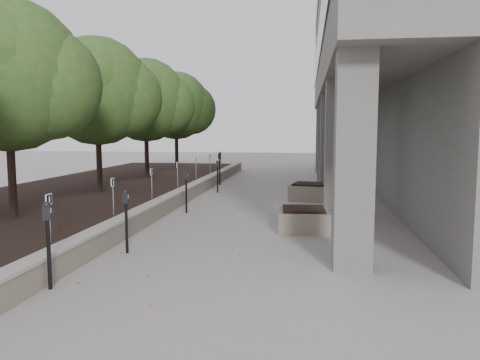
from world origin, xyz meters
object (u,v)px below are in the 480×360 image
Objects in this scene: planter_back at (309,191)px; parking_meter_3 at (186,192)px; crabapple_tree_2 at (8,108)px; parking_meter_2 at (126,222)px; parking_meter_4 at (218,177)px; crabapple_tree_5 at (176,120)px; planter_front at (303,219)px; parking_meter_1 at (48,246)px; crabapple_tree_3 at (98,114)px; parking_meter_5 at (220,169)px; crabapple_tree_4 at (146,118)px.

parking_meter_3 is at bearing -138.18° from planter_back.
parking_meter_2 is at bearing -23.69° from crabapple_tree_2.
parking_meter_4 is (3.72, 8.01, -2.46)m from crabapple_tree_2.
planter_front is (7.28, -13.84, -2.82)m from crabapple_tree_5.
planter_back is at bearing -48.52° from crabapple_tree_5.
planter_back is at bearing 88.25° from planter_front.
crabapple_tree_2 is 3.77× the size of parking_meter_1.
planter_back is at bearing 63.37° from parking_meter_2.
parking_meter_1 reaches higher than parking_meter_4.
planter_front is (4.03, 5.07, -0.43)m from parking_meter_1.
planter_front is (3.62, -2.04, -0.37)m from parking_meter_3.
crabapple_tree_3 reaches higher than parking_meter_5.
parking_meter_4 is (0.06, 4.82, -0.00)m from parking_meter_3.
parking_meter_4 is (0.47, 11.92, -0.06)m from parking_meter_1.
crabapple_tree_3 is at bearing 148.90° from parking_meter_3.
crabapple_tree_4 is 4.88m from parking_meter_4.
parking_meter_1 is at bearing -80.25° from crabapple_tree_5.
parking_meter_5 is at bearing -52.94° from crabapple_tree_5.
parking_meter_1 is at bearing -69.97° from crabapple_tree_3.
parking_meter_1 is 7.12m from parking_meter_3.
crabapple_tree_2 and crabapple_tree_4 have the same top height.
parking_meter_3 is at bearing 150.61° from planter_front.
crabapple_tree_5 is at bearing 117.73° from planter_front.
crabapple_tree_2 is 4.66m from parking_meter_2.
crabapple_tree_3 is at bearing 90.00° from crabapple_tree_2.
parking_meter_2 is (3.63, -16.59, -2.45)m from crabapple_tree_5.
parking_meter_4 is 0.86× the size of parking_meter_5.
parking_meter_3 reaches higher than planter_front.
planter_back is (3.73, -1.43, -0.35)m from parking_meter_4.
crabapple_tree_4 is 4.08× the size of parking_meter_3.
parking_meter_4 is 2.63m from parking_meter_5.
crabapple_tree_4 and crabapple_tree_5 have the same top height.
planter_back reaches higher than planter_front.
crabapple_tree_5 is at bearing 100.71° from parking_meter_2.
parking_meter_2 reaches higher than parking_meter_3.
crabapple_tree_5 is at bearing 134.06° from parking_meter_5.
parking_meter_2 is at bearing -61.14° from crabapple_tree_3.
parking_meter_4 is at bearing 74.79° from parking_meter_1.
crabapple_tree_3 reaches higher than parking_meter_4.
parking_meter_2 is at bearing -105.27° from parking_meter_4.
crabapple_tree_5 is 15.89m from planter_front.
planter_back is (7.44, -3.42, -2.81)m from crabapple_tree_4.
parking_meter_5 reaches higher than planter_front.
parking_meter_1 is 11.93m from parking_meter_4.
crabapple_tree_4 is 1.00× the size of crabapple_tree_5.
planter_front is at bearing -77.32° from parking_meter_4.
parking_meter_3 is (3.66, -6.81, -2.45)m from crabapple_tree_4.
parking_meter_4 is (0.08, 9.61, -0.01)m from parking_meter_2.
crabapple_tree_2 is at bearing -170.98° from planter_front.
crabapple_tree_4 is 11.80m from planter_front.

